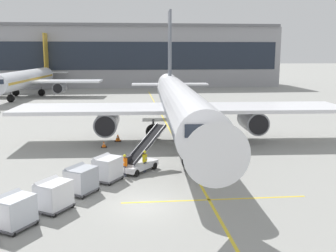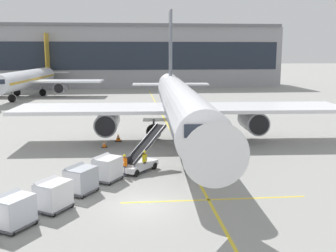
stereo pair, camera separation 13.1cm
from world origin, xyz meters
TOP-DOWN VIEW (x-y plane):
  - ground_plane at (0.00, 0.00)m, footprint 600.00×600.00m
  - parked_airplane at (4.62, 18.10)m, footprint 34.63×44.47m
  - belt_loader at (-0.02, 7.53)m, footprint 4.20×4.76m
  - baggage_cart_lead at (-2.47, 5.14)m, footprint 2.42×2.73m
  - baggage_cart_second at (-4.09, 2.65)m, footprint 2.42×2.73m
  - baggage_cart_third at (-5.40, -0.16)m, footprint 2.42×2.73m
  - baggage_cart_fourth at (-7.06, -2.47)m, footprint 2.42×2.73m
  - ground_crew_by_loader at (0.38, 7.11)m, footprint 0.39×0.51m
  - ground_crew_by_carts at (-1.19, 6.12)m, footprint 0.40×0.51m
  - safety_cone_engine_keepout at (-3.29, 15.85)m, footprint 0.56×0.56m
  - safety_cone_wingtip at (-1.97, 18.55)m, footprint 0.70×0.70m
  - apron_guidance_line_lead_in at (4.18, 17.31)m, footprint 0.20×110.00m
  - apron_guidance_line_stop_bar at (4.58, 0.61)m, footprint 12.00×0.20m
  - terminal_building at (-9.99, 91.69)m, footprint 100.40×19.28m
  - distant_airplane at (-21.98, 64.44)m, footprint 31.63×40.96m

SIDE VIEW (x-z plane):
  - ground_plane at x=0.00m, z-range 0.00..0.00m
  - apron_guidance_line_lead_in at x=4.18m, z-range 0.00..0.01m
  - apron_guidance_line_stop_bar at x=4.58m, z-range 0.00..0.01m
  - safety_cone_engine_keepout at x=-3.29m, z-range -0.01..0.63m
  - safety_cone_wingtip at x=-1.97m, z-range -0.01..0.77m
  - belt_loader at x=-0.02m, z-range -0.78..2.62m
  - ground_crew_by_loader at x=0.38m, z-range 0.13..1.87m
  - ground_crew_by_carts at x=-1.19m, z-range 0.13..1.87m
  - baggage_cart_lead at x=-2.47m, z-range 0.04..1.96m
  - baggage_cart_second at x=-4.09m, z-range 0.04..1.96m
  - baggage_cart_third at x=-5.40m, z-range 0.04..1.96m
  - baggage_cart_fourth at x=-7.06m, z-range 0.04..1.96m
  - distant_airplane at x=-21.98m, z-range -3.29..10.62m
  - parked_airplane at x=4.62m, z-range -3.64..11.56m
  - terminal_building at x=-9.99m, z-range -0.05..16.51m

